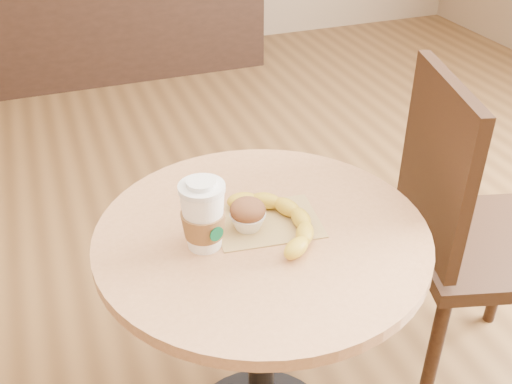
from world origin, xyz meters
The scene contains 6 objects.
cafe_table centered at (0.01, 0.08, 0.56)m, with size 0.77×0.77×0.75m.
chair_right centered at (0.65, 0.12, 0.56)m, with size 0.55×0.55×1.01m.
kraft_bag centered at (0.04, 0.11, 0.75)m, with size 0.24×0.18×0.00m, color tan.
coffee_cup centered at (-0.12, 0.08, 0.82)m, with size 0.10×0.10×0.17m.
muffin centered at (-0.01, 0.10, 0.79)m, with size 0.08×0.08×0.07m.
banana centered at (0.05, 0.08, 0.77)m, with size 0.18×0.29×0.04m, color gold, non-canonical shape.
Camera 1 is at (-0.38, -0.94, 1.56)m, focal length 42.00 mm.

